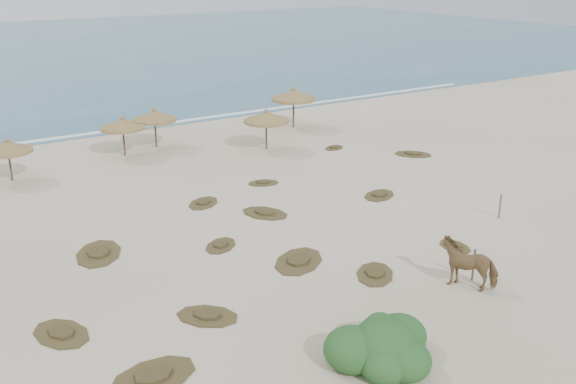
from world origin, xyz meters
name	(u,v)px	position (x,y,z in m)	size (l,w,h in m)	color
ground	(314,270)	(0.00, 0.00, 0.00)	(160.00, 160.00, 0.00)	beige
foam_line	(107,131)	(0.00, 26.00, 0.00)	(70.00, 0.60, 0.01)	white
palapa_2	(7,147)	(-7.86, 18.07, 1.92)	(2.98, 2.98, 2.48)	#4E3728
palapa_3	(122,124)	(-0.92, 19.44, 2.01)	(3.39, 3.39, 2.60)	#4E3728
palapa_4	(154,116)	(1.47, 20.20, 2.09)	(3.47, 3.47, 2.69)	#4E3728
palapa_5	(266,117)	(7.29, 15.87, 2.11)	(3.54, 3.54, 2.72)	#4E3728
palapa_6	(294,95)	(12.00, 19.90, 2.36)	(3.70, 3.70, 3.04)	#4E3728
horse	(470,263)	(4.17, -4.13, 0.90)	(0.98, 2.14, 1.81)	olive
fence_post_near	(474,265)	(4.59, -3.99, 0.64)	(0.10, 0.10, 1.29)	brown
fence_post_far	(500,206)	(10.52, -0.26, 0.60)	(0.09, 0.09, 1.19)	brown
bush	(383,347)	(-1.79, -6.19, 0.52)	(3.52, 3.10, 1.57)	#2C5826
scrub_0	(61,333)	(-9.62, 0.59, 0.05)	(2.16, 2.66, 0.16)	#4C3F21
scrub_1	(99,253)	(-6.74, 5.99, 0.05)	(2.81, 3.30, 0.16)	#4C3F21
scrub_2	(221,245)	(-2.09, 3.97, 0.05)	(2.12, 2.05, 0.16)	#4C3F21
scrub_3	(265,213)	(1.41, 6.17, 0.05)	(2.48, 2.84, 0.16)	#4C3F21
scrub_4	(379,195)	(7.71, 5.13, 0.05)	(2.46, 2.10, 0.16)	#4C3F21
scrub_5	(413,154)	(14.43, 9.78, 0.05)	(2.67, 2.73, 0.16)	#4C3F21
scrub_7	(263,183)	(3.62, 10.08, 0.05)	(1.96, 1.60, 0.16)	#4C3F21
scrub_9	(299,261)	(-0.13, 0.90, 0.05)	(3.28, 3.07, 0.16)	#4C3F21
scrub_10	(334,148)	(11.10, 13.66, 0.05)	(1.70, 1.37, 0.16)	#4C3F21
scrub_11	(207,316)	(-5.12, -0.97, 0.05)	(2.54, 2.59, 0.16)	#4C3F21
scrub_12	(455,246)	(6.29, -1.50, 0.05)	(1.14, 1.65, 0.16)	#4C3F21
scrub_13	(203,203)	(-0.50, 9.02, 0.05)	(2.38, 2.28, 0.16)	#4C3F21
scrub_14	(153,376)	(-7.94, -3.20, 0.05)	(2.81, 1.97, 0.16)	#4C3F21
scrub_15	(375,274)	(1.74, -1.65, 0.05)	(2.52, 2.55, 0.16)	#4C3F21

